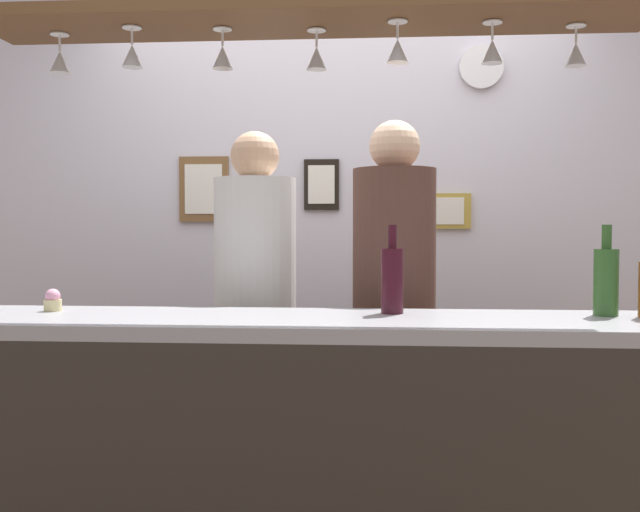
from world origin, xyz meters
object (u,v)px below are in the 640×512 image
object	(u,v)px
bottle_wine_dark_red	(392,279)
wall_clock	(481,67)
person_middle_white_patterned_shirt	(255,296)
bottle_champagne_green	(606,280)
picture_frame_caricature	(204,189)
person_right_brown_shirt	(394,291)
picture_frame_crest	(321,185)
picture_frame_lower_pair	(441,211)
cupcake	(53,301)

from	to	relation	value
bottle_wine_dark_red	wall_clock	world-z (taller)	wall_clock
person_middle_white_patterned_shirt	bottle_champagne_green	bearing A→B (deg)	-23.00
bottle_champagne_green	picture_frame_caricature	world-z (taller)	picture_frame_caricature
person_middle_white_patterned_shirt	wall_clock	world-z (taller)	wall_clock
wall_clock	person_middle_white_patterned_shirt	bearing A→B (deg)	-143.89
person_right_brown_shirt	picture_frame_crest	distance (m)	0.97
picture_frame_lower_pair	cupcake	bearing A→B (deg)	-138.14
person_right_brown_shirt	wall_clock	world-z (taller)	wall_clock
person_right_brown_shirt	bottle_champagne_green	size ratio (longest dim) A/B	5.89
bottle_wine_dark_red	bottle_champagne_green	bearing A→B (deg)	-0.74
picture_frame_caricature	cupcake	bearing A→B (deg)	-99.72
picture_frame_lower_pair	wall_clock	bearing A→B (deg)	-1.82
person_right_brown_shirt	picture_frame_caricature	bearing A→B (deg)	142.13
bottle_champagne_green	bottle_wine_dark_red	bearing A→B (deg)	179.26
bottle_champagne_green	wall_clock	bearing A→B (deg)	100.05
cupcake	picture_frame_caricature	bearing A→B (deg)	80.28
bottle_champagne_green	wall_clock	size ratio (longest dim) A/B	1.36
cupcake	picture_frame_lower_pair	size ratio (longest dim) A/B	0.26
bottle_champagne_green	cupcake	world-z (taller)	bottle_champagne_green
picture_frame_crest	bottle_wine_dark_red	bearing A→B (deg)	-75.30
person_right_brown_shirt	cupcake	xyz separation A→B (m)	(-1.20, -0.55, 0.00)
picture_frame_caricature	person_middle_white_patterned_shirt	bearing A→B (deg)	-62.28
person_right_brown_shirt	bottle_champagne_green	world-z (taller)	person_right_brown_shirt
bottle_wine_dark_red	picture_frame_lower_pair	world-z (taller)	picture_frame_lower_pair
person_middle_white_patterned_shirt	picture_frame_crest	distance (m)	0.94
person_right_brown_shirt	picture_frame_caricature	size ratio (longest dim) A/B	5.20
person_right_brown_shirt	picture_frame_caricature	distance (m)	1.32
picture_frame_lower_pair	picture_frame_caricature	world-z (taller)	picture_frame_caricature
bottle_wine_dark_red	cupcake	world-z (taller)	bottle_wine_dark_red
cupcake	bottle_champagne_green	bearing A→B (deg)	0.39
person_right_brown_shirt	picture_frame_crest	bearing A→B (deg)	115.19
bottle_wine_dark_red	picture_frame_caricature	xyz separation A→B (m)	(-0.95, 1.28, 0.38)
person_right_brown_shirt	wall_clock	size ratio (longest dim) A/B	8.03
picture_frame_crest	wall_clock	world-z (taller)	wall_clock
bottle_wine_dark_red	picture_frame_crest	xyz separation A→B (m)	(-0.34, 1.28, 0.40)
picture_frame_caricature	wall_clock	distance (m)	1.55
cupcake	picture_frame_crest	bearing A→B (deg)	57.18
person_middle_white_patterned_shirt	cupcake	bearing A→B (deg)	-138.66
person_right_brown_shirt	person_middle_white_patterned_shirt	bearing A→B (deg)	-180.00
picture_frame_crest	bottle_champagne_green	bearing A→B (deg)	-51.22
person_right_brown_shirt	picture_frame_caricature	world-z (taller)	person_right_brown_shirt
bottle_wine_dark_red	bottle_champagne_green	world-z (taller)	same
person_right_brown_shirt	wall_clock	xyz separation A→B (m)	(0.45, 0.75, 1.07)
picture_frame_lower_pair	picture_frame_caricature	size ratio (longest dim) A/B	0.88
bottle_wine_dark_red	cupcake	size ratio (longest dim) A/B	3.85
bottle_champagne_green	picture_frame_caricature	bearing A→B (deg)	142.05
cupcake	picture_frame_caricature	size ratio (longest dim) A/B	0.23
picture_frame_caricature	picture_frame_lower_pair	bearing A→B (deg)	0.00
bottle_champagne_green	picture_frame_lower_pair	xyz separation A→B (m)	(-0.42, 1.29, 0.26)
person_middle_white_patterned_shirt	wall_clock	xyz separation A→B (m)	(1.03, 0.75, 1.10)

